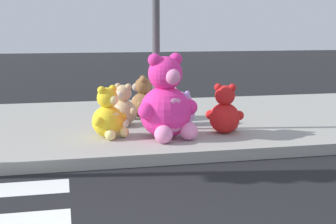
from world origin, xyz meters
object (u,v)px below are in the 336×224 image
plush_white (171,106)px  plush_tan (123,109)px  plush_yellow (109,117)px  plush_brown (142,101)px  plush_lavender (184,111)px  plush_pink_large (167,105)px  plush_red (225,113)px  sign_pole (156,13)px

plush_white → plush_tan: bearing=-159.3°
plush_yellow → plush_brown: 1.50m
plush_yellow → plush_lavender: bearing=27.2°
plush_pink_large → plush_tan: (-0.48, 0.99, -0.20)m
plush_yellow → plush_tan: bearing=69.4°
plush_red → plush_white: plush_red is taller
plush_tan → plush_yellow: plush_yellow is taller
plush_pink_large → plush_tan: 1.12m
plush_tan → plush_yellow: size_ratio=0.91×
plush_lavender → plush_white: plush_white is taller
sign_pole → plush_white: size_ratio=5.71×
plush_red → plush_brown: plush_red is taller
plush_pink_large → plush_brown: plush_pink_large is taller
plush_red → plush_yellow: 1.66m
plush_lavender → plush_red: size_ratio=0.74×
plush_lavender → plush_white: bearing=101.5°
plush_lavender → plush_brown: plush_brown is taller
plush_pink_large → plush_brown: (-0.08, 1.55, -0.18)m
plush_tan → plush_red: (1.36, -0.85, 0.02)m
plush_yellow → plush_brown: (0.69, 1.34, -0.00)m
plush_lavender → plush_red: (0.43, -0.70, 0.08)m
sign_pole → plush_yellow: sign_pole is taller
plush_pink_large → plush_lavender: 0.99m
sign_pole → plush_pink_large: (0.03, -0.58, -1.23)m
plush_lavender → plush_white: size_ratio=0.94×
plush_pink_large → plush_white: plush_pink_large is taller
plush_pink_large → plush_white: bearing=74.3°
plush_red → plush_lavender: bearing=121.2°
plush_yellow → sign_pole: bearing=26.5°
plush_pink_large → plush_yellow: bearing=164.5°
plush_red → sign_pole: bearing=154.2°
sign_pole → plush_brown: 1.72m
plush_lavender → plush_yellow: 1.38m
sign_pole → plush_yellow: bearing=-153.5°
plush_brown → plush_red: bearing=-55.5°
sign_pole → plush_brown: bearing=93.2°
plush_tan → plush_red: bearing=-31.9°
plush_brown → plush_pink_large: bearing=-87.0°
plush_red → plush_yellow: bearing=177.5°
sign_pole → plush_yellow: 1.64m
plush_red → plush_yellow: (-1.65, 0.07, 0.00)m
plush_tan → plush_yellow: 0.83m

